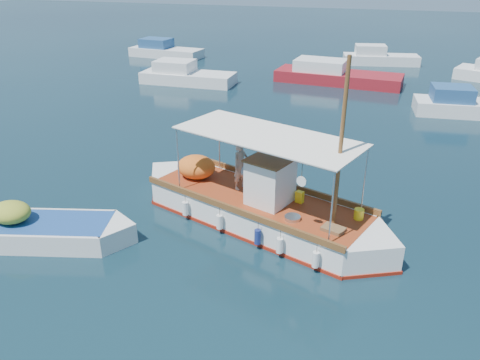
% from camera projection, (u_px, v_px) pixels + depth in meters
% --- Properties ---
extents(ground, '(160.00, 160.00, 0.00)m').
position_uv_depth(ground, '(272.00, 225.00, 15.74)').
color(ground, black).
rests_on(ground, ground).
extents(fishing_caique, '(9.41, 4.98, 6.08)m').
position_uv_depth(fishing_caique, '(256.00, 207.00, 15.77)').
color(fishing_caique, white).
rests_on(fishing_caique, ground).
extents(dinghy, '(6.05, 2.86, 1.53)m').
position_uv_depth(dinghy, '(37.00, 232.00, 14.73)').
color(dinghy, white).
rests_on(dinghy, ground).
extents(bg_boat_nw, '(6.72, 2.51, 1.80)m').
position_uv_depth(bg_boat_nw, '(185.00, 76.00, 33.67)').
color(bg_boat_nw, silver).
rests_on(bg_boat_nw, ground).
extents(bg_boat_n, '(9.11, 3.58, 1.80)m').
position_uv_depth(bg_boat_n, '(334.00, 76.00, 33.81)').
color(bg_boat_n, maroon).
rests_on(bg_boat_n, ground).
extents(bg_boat_ne, '(5.69, 2.72, 1.80)m').
position_uv_depth(bg_boat_ne, '(462.00, 106.00, 26.84)').
color(bg_boat_ne, silver).
rests_on(bg_boat_ne, ground).
extents(bg_boat_far_w, '(6.90, 2.90, 1.80)m').
position_uv_depth(bg_boat_far_w, '(164.00, 51.00, 42.94)').
color(bg_boat_far_w, silver).
rests_on(bg_boat_far_w, ground).
extents(bg_boat_far_n, '(6.47, 3.08, 1.80)m').
position_uv_depth(bg_boat_far_n, '(378.00, 58.00, 39.88)').
color(bg_boat_far_n, silver).
rests_on(bg_boat_far_n, ground).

